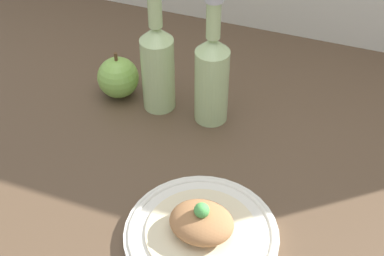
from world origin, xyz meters
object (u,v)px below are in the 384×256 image
object	(u,v)px
plated_food	(201,224)
cider_bottle_right	(212,75)
plate	(201,235)
apple	(118,77)
cider_bottle_left	(158,64)

from	to	relation	value
plated_food	cider_bottle_right	size ratio (longest dim) A/B	0.66
plate	apple	distance (cm)	41.99
plate	cider_bottle_left	xyz separation A→B (cm)	(-19.83, 29.42, 9.38)
plate	cider_bottle_left	bearing A→B (deg)	123.98
apple	plate	bearing A→B (deg)	-45.53
cider_bottle_left	apple	size ratio (longest dim) A/B	2.62
plated_food	cider_bottle_left	size ratio (longest dim) A/B	0.66
cider_bottle_right	apple	distance (cm)	21.69
plate	apple	bearing A→B (deg)	134.47
cider_bottle_right	apple	bearing A→B (deg)	178.75
cider_bottle_left	cider_bottle_right	distance (cm)	11.32
plated_food	apple	world-z (taller)	apple
cider_bottle_right	plate	bearing A→B (deg)	-73.87
cider_bottle_left	cider_bottle_right	size ratio (longest dim) A/B	1.00
cider_bottle_left	apple	world-z (taller)	cider_bottle_left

